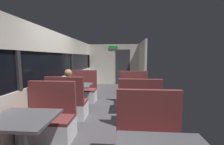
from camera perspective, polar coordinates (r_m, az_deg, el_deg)
The scene contains 14 objects.
ground_plane at distance 4.19m, azimuth -3.12°, elevation -15.87°, with size 3.30×9.20×0.02m, color #423F44.
carriage_window_panel_left at distance 4.34m, azimuth -22.61°, elevation -0.30°, with size 0.09×8.48×2.30m.
carriage_end_bulkhead at distance 8.06m, azimuth 1.00°, elevation 3.28°, with size 2.90×0.11×2.30m.
carriage_aisle_panel_right at distance 6.92m, azimuth 12.04°, elevation 2.73°, with size 0.08×2.40×2.30m, color beige.
dining_table_near_window at distance 2.43m, azimuth -33.02°, elevation -17.37°, with size 0.90×0.70×0.74m.
bench_near_window_facing_entry at distance 3.09m, azimuth -24.41°, elevation -18.06°, with size 0.95×0.50×1.10m.
dining_table_mid_window at distance 4.41m, azimuth -14.47°, elevation -6.08°, with size 0.90×0.70×0.74m.
bench_mid_window_facing_end at distance 3.86m, azimuth -17.72°, elevation -12.78°, with size 0.95×0.50×1.10m.
bench_mid_window_facing_entry at distance 5.13m, azimuth -11.87°, elevation -7.83°, with size 0.95×0.50×1.10m.
dining_table_rear_aisle at distance 4.01m, azimuth 9.78°, elevation -7.22°, with size 0.90×0.70×0.74m.
bench_rear_aisle_facing_end at distance 3.44m, azimuth 10.86°, elevation -15.02°, with size 0.95×0.50×1.10m.
bench_rear_aisle_facing_entry at distance 4.76m, azimuth 8.88°, elevation -8.88°, with size 0.95×0.50×1.10m.
seated_passenger at distance 3.86m, azimuth -17.42°, elevation -9.51°, with size 0.47×0.55×1.26m.
coffee_cup_primary at distance 4.31m, azimuth -14.15°, elevation -4.38°, with size 0.07×0.07×0.09m.
Camera 1 is at (0.50, -3.84, 1.58)m, focal length 22.26 mm.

